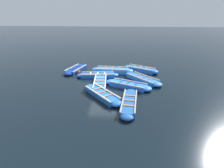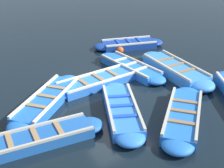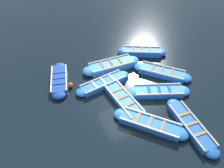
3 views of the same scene
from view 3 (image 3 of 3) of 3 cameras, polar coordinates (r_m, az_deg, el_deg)
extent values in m
plane|color=black|center=(12.98, 2.62, -2.67)|extent=(120.00, 120.00, 0.00)
cube|color=blue|center=(14.60, 12.92, 3.03)|extent=(2.77, 2.65, 0.31)
ellipsoid|color=blue|center=(14.56, 18.42, 1.59)|extent=(1.25, 1.25, 0.31)
ellipsoid|color=blue|center=(14.77, 7.49, 4.42)|extent=(1.25, 1.25, 0.31)
cube|color=#B2AD9E|center=(14.82, 13.39, 4.59)|extent=(2.14, 1.98, 0.07)
cube|color=#B2AD9E|center=(14.14, 12.66, 2.59)|extent=(2.14, 1.98, 0.07)
cube|color=olive|center=(14.45, 15.38, 2.96)|extent=(0.67, 0.71, 0.04)
cube|color=olive|center=(14.49, 13.03, 3.57)|extent=(0.67, 0.71, 0.04)
cube|color=olive|center=(14.55, 10.68, 4.17)|extent=(0.67, 0.71, 0.04)
cube|color=#3884E0|center=(14.71, -0.13, 4.85)|extent=(1.18, 3.06, 0.40)
ellipsoid|color=#3884E0|center=(15.23, 5.14, 6.17)|extent=(1.00, 1.03, 0.40)
ellipsoid|color=#3884E0|center=(14.33, -5.71, 3.41)|extent=(1.00, 1.03, 0.40)
cube|color=#B2AD9E|center=(14.92, -0.84, 6.60)|extent=(0.22, 2.95, 0.07)
cube|color=#B2AD9E|center=(14.22, 0.61, 4.51)|extent=(0.22, 2.95, 0.07)
cube|color=olive|center=(14.78, 2.18, 6.10)|extent=(0.92, 0.18, 0.04)
cube|color=olive|center=(14.58, -0.13, 5.53)|extent=(0.92, 0.18, 0.04)
cube|color=olive|center=(14.39, -2.49, 4.93)|extent=(0.92, 0.18, 0.04)
cube|color=#1E59AD|center=(11.99, 19.92, -10.18)|extent=(3.14, 1.09, 0.29)
ellipsoid|color=#1E59AD|center=(11.45, 24.49, -15.67)|extent=(0.87, 0.85, 0.29)
ellipsoid|color=#1E59AD|center=(12.69, 15.94, -5.17)|extent=(0.87, 0.85, 0.29)
cube|color=#B2AD9E|center=(12.06, 21.59, -9.03)|extent=(3.02, 0.32, 0.07)
cube|color=#B2AD9E|center=(11.66, 18.60, -10.28)|extent=(3.02, 0.32, 0.07)
cube|color=#9E7A51|center=(11.61, 21.99, -11.99)|extent=(0.20, 0.76, 0.04)
cube|color=#9E7A51|center=(11.87, 20.11, -9.69)|extent=(0.20, 0.76, 0.04)
cube|color=#9E7A51|center=(12.15, 18.33, -7.49)|extent=(0.20, 0.76, 0.04)
cube|color=navy|center=(14.08, -13.60, 1.11)|extent=(2.70, 1.62, 0.29)
ellipsoid|color=navy|center=(13.15, -13.64, -2.50)|extent=(1.14, 1.12, 0.29)
ellipsoid|color=navy|center=(15.06, -13.58, 4.25)|extent=(1.14, 1.12, 0.29)
cube|color=silver|center=(13.92, -11.90, 1.88)|extent=(2.41, 0.74, 0.07)
cube|color=silver|center=(14.02, -15.54, 1.44)|extent=(2.41, 0.74, 0.07)
cube|color=#1947B7|center=(13.57, -13.73, 0.15)|extent=(0.37, 0.87, 0.04)
cube|color=#1947B7|center=(13.97, -13.71, 1.62)|extent=(0.37, 0.87, 0.04)
cube|color=#1947B7|center=(14.39, -13.70, 3.00)|extent=(0.37, 0.87, 0.04)
cube|color=blue|center=(11.52, 9.87, -10.18)|extent=(2.90, 2.72, 0.31)
ellipsoid|color=blue|center=(11.50, 17.42, -12.27)|extent=(1.17, 1.17, 0.31)
ellipsoid|color=blue|center=(11.74, 2.56, -7.95)|extent=(1.17, 1.17, 0.31)
cube|color=silver|center=(11.63, 10.52, -8.13)|extent=(2.32, 2.07, 0.07)
cube|color=silver|center=(11.13, 9.41, -11.14)|extent=(2.32, 2.07, 0.07)
cube|color=#9E7A51|center=(11.35, 13.20, -10.57)|extent=(0.62, 0.68, 0.04)
cube|color=#9E7A51|center=(11.38, 9.97, -9.65)|extent=(0.62, 0.68, 0.04)
cube|color=#9E7A51|center=(11.45, 6.79, -8.70)|extent=(0.62, 0.68, 0.04)
cube|color=blue|center=(12.50, 2.86, -3.98)|extent=(3.13, 1.21, 0.28)
ellipsoid|color=blue|center=(11.70, 6.94, -8.66)|extent=(0.97, 0.95, 0.28)
ellipsoid|color=blue|center=(13.43, -0.66, 0.11)|extent=(0.97, 0.95, 0.28)
cube|color=silver|center=(12.55, 4.55, -2.69)|extent=(3.00, 0.35, 0.07)
cube|color=silver|center=(12.21, 1.17, -4.17)|extent=(3.00, 0.35, 0.07)
cube|color=olive|center=(12.03, 4.56, -5.39)|extent=(0.21, 0.84, 0.04)
cube|color=olive|center=(12.39, 2.88, -3.47)|extent=(0.21, 0.84, 0.04)
cube|color=olive|center=(12.77, 1.31, -1.66)|extent=(0.21, 0.84, 0.04)
cube|color=blue|center=(13.19, 12.11, -1.91)|extent=(1.95, 2.95, 0.31)
ellipsoid|color=blue|center=(13.60, 17.89, -1.70)|extent=(1.12, 1.13, 0.31)
ellipsoid|color=blue|center=(12.93, 6.03, -2.12)|extent=(1.12, 1.13, 0.31)
cube|color=#B2AD9E|center=(13.36, 11.88, -0.06)|extent=(1.16, 2.57, 0.07)
cube|color=#B2AD9E|center=(12.78, 12.60, -2.61)|extent=(1.16, 2.57, 0.07)
cube|color=#1947B7|center=(13.23, 14.74, -1.27)|extent=(0.80, 0.45, 0.04)
cube|color=#1947B7|center=(13.07, 12.22, -1.36)|extent=(0.80, 0.45, 0.04)
cube|color=#1947B7|center=(12.94, 9.65, -1.44)|extent=(0.80, 0.45, 0.04)
cube|color=blue|center=(13.45, -2.27, 0.22)|extent=(1.18, 2.98, 0.30)
ellipsoid|color=blue|center=(14.04, 2.82, 2.37)|extent=(0.85, 0.87, 0.30)
ellipsoid|color=blue|center=(12.99, -7.77, -2.12)|extent=(0.85, 0.87, 0.30)
cube|color=#B2AD9E|center=(13.57, -3.09, 1.68)|extent=(0.44, 2.83, 0.07)
cube|color=#B2AD9E|center=(13.09, -1.46, -0.11)|extent=(0.44, 2.83, 0.07)
cube|color=beige|center=(13.58, -0.05, 1.69)|extent=(0.73, 0.23, 0.04)
cube|color=beige|center=(13.34, -2.29, 0.75)|extent=(0.73, 0.23, 0.04)
cube|color=beige|center=(13.12, -4.60, -0.22)|extent=(0.73, 0.23, 0.04)
cube|color=blue|center=(16.18, 7.81, 8.31)|extent=(2.03, 2.81, 0.38)
ellipsoid|color=blue|center=(16.36, 12.67, 8.04)|extent=(1.02, 1.03, 0.38)
ellipsoid|color=blue|center=(16.11, 2.86, 8.53)|extent=(1.02, 1.03, 0.38)
cube|color=beige|center=(16.36, 7.82, 9.69)|extent=(1.36, 2.42, 0.07)
cube|color=beige|center=(15.75, 7.94, 8.24)|extent=(1.36, 2.42, 0.07)
cube|color=#9E7A51|center=(16.12, 9.98, 8.82)|extent=(0.69, 0.46, 0.04)
cube|color=#9E7A51|center=(16.06, 7.88, 8.93)|extent=(0.69, 0.46, 0.04)
cube|color=#9E7A51|center=(16.02, 5.76, 9.03)|extent=(0.69, 0.46, 0.04)
sphere|color=#E05119|center=(13.53, -10.82, -0.29)|extent=(0.32, 0.32, 0.32)
camera|label=1|loc=(9.03, 81.52, -28.11)|focal=28.00mm
camera|label=2|loc=(14.23, 51.40, 10.34)|focal=50.00mm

